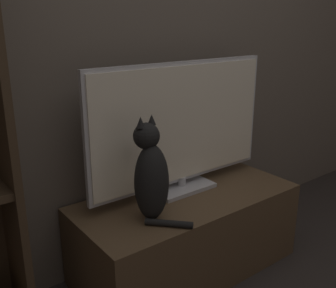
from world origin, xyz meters
The scene contains 4 objects.
wall_back centered at (0.00, 1.22, 1.30)m, with size 4.80×0.05×2.60m.
tv_stand centered at (0.00, 0.92, 0.21)m, with size 1.12×0.52×0.41m.
tv centered at (0.03, 1.01, 0.74)m, with size 1.04×0.19×0.64m.
cat centered at (-0.27, 0.85, 0.61)m, with size 0.18×0.27×0.46m.
Camera 1 is at (-1.14, -0.42, 1.24)m, focal length 42.00 mm.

